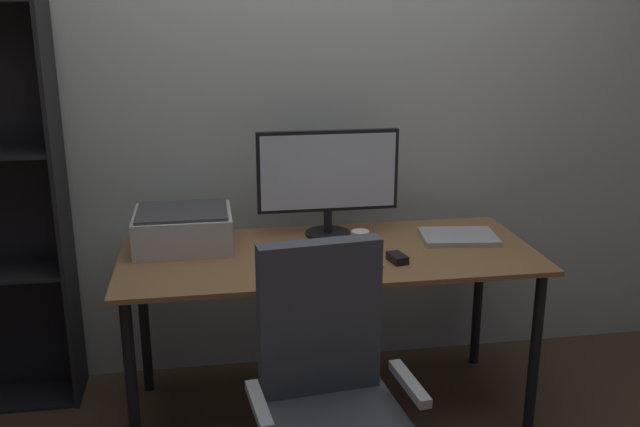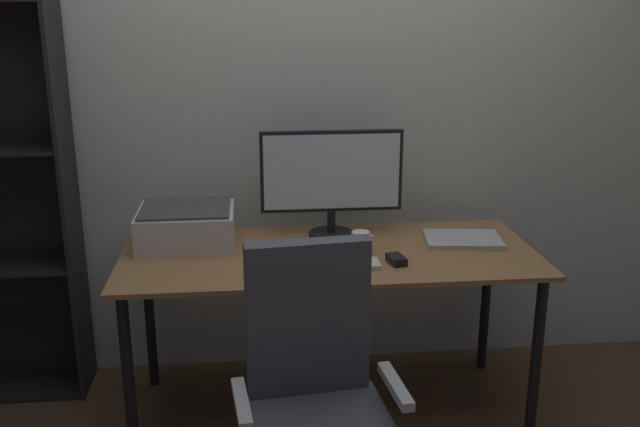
{
  "view_description": "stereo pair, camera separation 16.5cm",
  "coord_description": "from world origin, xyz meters",
  "px_view_note": "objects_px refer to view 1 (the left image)",
  "views": [
    {
      "loc": [
        -0.48,
        -2.7,
        1.73
      ],
      "look_at": [
        -0.04,
        -0.02,
        0.91
      ],
      "focal_mm": 39.58,
      "sensor_mm": 36.0,
      "label": 1
    },
    {
      "loc": [
        -0.32,
        -2.72,
        1.73
      ],
      "look_at": [
        -0.04,
        -0.02,
        0.91
      ],
      "focal_mm": 39.58,
      "sensor_mm": 36.0,
      "label": 2
    }
  ],
  "objects_px": {
    "monitor": "(328,176)",
    "laptop": "(459,237)",
    "desk": "(329,269)",
    "printer": "(183,228)",
    "coffee_mug": "(360,242)",
    "mouse": "(397,258)",
    "office_chair": "(331,419)",
    "keyboard": "(344,264)"
  },
  "relations": [
    {
      "from": "printer",
      "to": "keyboard",
      "type": "bearing_deg",
      "value": -28.54
    },
    {
      "from": "monitor",
      "to": "printer",
      "type": "bearing_deg",
      "value": -174.72
    },
    {
      "from": "monitor",
      "to": "mouse",
      "type": "xyz_separation_m",
      "value": [
        0.21,
        -0.38,
        -0.25
      ]
    },
    {
      "from": "mouse",
      "to": "office_chair",
      "type": "xyz_separation_m",
      "value": [
        -0.38,
        -0.61,
        -0.3
      ]
    },
    {
      "from": "printer",
      "to": "coffee_mug",
      "type": "bearing_deg",
      "value": -15.54
    },
    {
      "from": "keyboard",
      "to": "printer",
      "type": "distance_m",
      "value": 0.71
    },
    {
      "from": "desk",
      "to": "office_chair",
      "type": "height_order",
      "value": "office_chair"
    },
    {
      "from": "printer",
      "to": "office_chair",
      "type": "relative_size",
      "value": 0.4
    },
    {
      "from": "monitor",
      "to": "mouse",
      "type": "distance_m",
      "value": 0.5
    },
    {
      "from": "coffee_mug",
      "to": "office_chair",
      "type": "height_order",
      "value": "office_chair"
    },
    {
      "from": "keyboard",
      "to": "printer",
      "type": "xyz_separation_m",
      "value": [
        -0.62,
        0.34,
        0.07
      ]
    },
    {
      "from": "printer",
      "to": "office_chair",
      "type": "bearing_deg",
      "value": -63.83
    },
    {
      "from": "desk",
      "to": "monitor",
      "type": "bearing_deg",
      "value": 81.29
    },
    {
      "from": "monitor",
      "to": "office_chair",
      "type": "relative_size",
      "value": 0.61
    },
    {
      "from": "monitor",
      "to": "laptop",
      "type": "height_order",
      "value": "monitor"
    },
    {
      "from": "laptop",
      "to": "mouse",
      "type": "bearing_deg",
      "value": -138.81
    },
    {
      "from": "desk",
      "to": "office_chair",
      "type": "relative_size",
      "value": 1.69
    },
    {
      "from": "coffee_mug",
      "to": "laptop",
      "type": "distance_m",
      "value": 0.47
    },
    {
      "from": "mouse",
      "to": "printer",
      "type": "relative_size",
      "value": 0.24
    },
    {
      "from": "office_chair",
      "to": "coffee_mug",
      "type": "bearing_deg",
      "value": 64.8
    },
    {
      "from": "keyboard",
      "to": "office_chair",
      "type": "distance_m",
      "value": 0.69
    },
    {
      "from": "monitor",
      "to": "laptop",
      "type": "relative_size",
      "value": 1.93
    },
    {
      "from": "laptop",
      "to": "office_chair",
      "type": "bearing_deg",
      "value": -123.21
    },
    {
      "from": "office_chair",
      "to": "mouse",
      "type": "bearing_deg",
      "value": 52.25
    },
    {
      "from": "monitor",
      "to": "laptop",
      "type": "distance_m",
      "value": 0.63
    },
    {
      "from": "office_chair",
      "to": "printer",
      "type": "bearing_deg",
      "value": 109.95
    },
    {
      "from": "desk",
      "to": "coffee_mug",
      "type": "bearing_deg",
      "value": -14.98
    },
    {
      "from": "monitor",
      "to": "office_chair",
      "type": "bearing_deg",
      "value": -99.36
    },
    {
      "from": "desk",
      "to": "laptop",
      "type": "height_order",
      "value": "laptop"
    },
    {
      "from": "keyboard",
      "to": "laptop",
      "type": "bearing_deg",
      "value": 23.62
    },
    {
      "from": "desk",
      "to": "monitor",
      "type": "relative_size",
      "value": 2.77
    },
    {
      "from": "keyboard",
      "to": "mouse",
      "type": "distance_m",
      "value": 0.22
    },
    {
      "from": "monitor",
      "to": "mouse",
      "type": "bearing_deg",
      "value": -60.86
    },
    {
      "from": "desk",
      "to": "monitor",
      "type": "height_order",
      "value": "monitor"
    },
    {
      "from": "keyboard",
      "to": "office_chair",
      "type": "height_order",
      "value": "office_chair"
    },
    {
      "from": "desk",
      "to": "office_chair",
      "type": "distance_m",
      "value": 0.81
    },
    {
      "from": "desk",
      "to": "printer",
      "type": "xyz_separation_m",
      "value": [
        -0.59,
        0.17,
        0.16
      ]
    },
    {
      "from": "laptop",
      "to": "printer",
      "type": "xyz_separation_m",
      "value": [
        -1.18,
        0.09,
        0.07
      ]
    },
    {
      "from": "desk",
      "to": "keyboard",
      "type": "xyz_separation_m",
      "value": [
        0.03,
        -0.17,
        0.09
      ]
    },
    {
      "from": "desk",
      "to": "printer",
      "type": "bearing_deg",
      "value": 164.34
    },
    {
      "from": "office_chair",
      "to": "laptop",
      "type": "bearing_deg",
      "value": 43.49
    },
    {
      "from": "mouse",
      "to": "printer",
      "type": "xyz_separation_m",
      "value": [
        -0.84,
        0.32,
        0.06
      ]
    }
  ]
}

